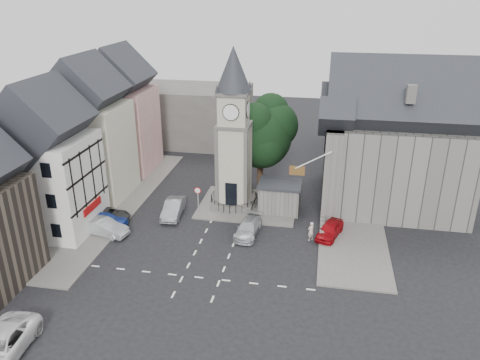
% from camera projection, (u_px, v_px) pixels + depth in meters
% --- Properties ---
extents(ground, '(120.00, 120.00, 0.00)m').
position_uv_depth(ground, '(217.00, 243.00, 41.95)').
color(ground, black).
rests_on(ground, ground).
extents(pavement_west, '(6.00, 30.00, 0.14)m').
position_uv_depth(pavement_west, '(115.00, 203.00, 49.46)').
color(pavement_west, '#595651').
rests_on(pavement_west, ground).
extents(pavement_east, '(6.00, 26.00, 0.14)m').
position_uv_depth(pavement_east, '(351.00, 213.00, 47.17)').
color(pavement_east, '#595651').
rests_on(pavement_east, ground).
extents(central_island, '(10.00, 8.00, 0.16)m').
position_uv_depth(central_island, '(248.00, 205.00, 48.93)').
color(central_island, '#595651').
rests_on(central_island, ground).
extents(road_markings, '(20.00, 8.00, 0.01)m').
position_uv_depth(road_markings, '(201.00, 278.00, 36.97)').
color(road_markings, silver).
rests_on(road_markings, ground).
extents(clock_tower, '(4.86, 4.86, 16.25)m').
position_uv_depth(clock_tower, '(234.00, 131.00, 46.06)').
color(clock_tower, '#4C4944').
rests_on(clock_tower, ground).
extents(stone_shelter, '(4.30, 3.30, 3.08)m').
position_uv_depth(stone_shelter, '(280.00, 197.00, 47.35)').
color(stone_shelter, '#5E5C57').
rests_on(stone_shelter, ground).
extents(town_tree, '(7.20, 7.20, 10.80)m').
position_uv_depth(town_tree, '(261.00, 129.00, 50.71)').
color(town_tree, black).
rests_on(town_tree, ground).
extents(warning_sign_post, '(0.70, 0.19, 2.85)m').
position_uv_depth(warning_sign_post, '(198.00, 195.00, 46.63)').
color(warning_sign_post, black).
rests_on(warning_sign_post, ground).
extents(terrace_pink, '(8.10, 7.60, 12.80)m').
position_uv_depth(terrace_pink, '(121.00, 117.00, 56.51)').
color(terrace_pink, '#C8898D').
rests_on(terrace_pink, ground).
extents(terrace_cream, '(8.10, 7.60, 12.80)m').
position_uv_depth(terrace_cream, '(90.00, 137.00, 49.25)').
color(terrace_cream, beige).
rests_on(terrace_cream, ground).
extents(terrace_tudor, '(8.10, 7.60, 12.00)m').
position_uv_depth(terrace_tudor, '(48.00, 167.00, 42.15)').
color(terrace_tudor, silver).
rests_on(terrace_tudor, ground).
extents(backdrop_west, '(20.00, 10.00, 8.00)m').
position_uv_depth(backdrop_west, '(180.00, 114.00, 67.80)').
color(backdrop_west, '#4C4944').
rests_on(backdrop_west, ground).
extents(east_building, '(14.40, 11.40, 12.60)m').
position_uv_depth(east_building, '(392.00, 148.00, 46.89)').
color(east_building, '#5E5C57').
rests_on(east_building, ground).
extents(east_boundary_wall, '(0.40, 16.00, 0.90)m').
position_uv_depth(east_boundary_wall, '(323.00, 200.00, 49.31)').
color(east_boundary_wall, '#5E5C57').
rests_on(east_boundary_wall, ground).
extents(flagpole, '(3.68, 0.10, 2.74)m').
position_uv_depth(flagpole, '(313.00, 160.00, 41.53)').
color(flagpole, white).
rests_on(flagpole, ground).
extents(car_west_blue, '(4.46, 1.99, 1.49)m').
position_uv_depth(car_west_blue, '(105.00, 220.00, 44.38)').
color(car_west_blue, navy).
rests_on(car_west_blue, ground).
extents(car_west_silver, '(4.79, 2.42, 1.51)m').
position_uv_depth(car_west_silver, '(104.00, 227.00, 43.07)').
color(car_west_silver, '#A9AEB2').
rests_on(car_west_silver, ground).
extents(car_west_grey, '(4.55, 2.35, 1.23)m').
position_uv_depth(car_west_grey, '(108.00, 214.00, 45.78)').
color(car_west_grey, '#313134').
rests_on(car_west_grey, ground).
extents(car_island_silver, '(2.07, 4.88, 1.57)m').
position_uv_depth(car_island_silver, '(173.00, 208.00, 46.65)').
color(car_island_silver, '#94979C').
rests_on(car_island_silver, ground).
extents(car_island_east, '(2.29, 4.80, 1.35)m').
position_uv_depth(car_island_east, '(248.00, 228.00, 43.14)').
color(car_island_east, '#B3B7BC').
rests_on(car_island_east, ground).
extents(car_east_red, '(2.90, 4.46, 1.41)m').
position_uv_depth(car_east_red, '(330.00, 230.00, 42.74)').
color(car_east_red, '#A1080F').
rests_on(car_east_red, ground).
extents(van_sw_white, '(3.20, 6.23, 1.68)m').
position_uv_depth(van_sw_white, '(0.00, 346.00, 28.80)').
color(van_sw_white, silver).
rests_on(van_sw_white, ground).
extents(pedestrian, '(0.79, 0.78, 1.83)m').
position_uv_depth(pedestrian, '(311.00, 231.00, 42.04)').
color(pedestrian, beige).
rests_on(pedestrian, ground).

